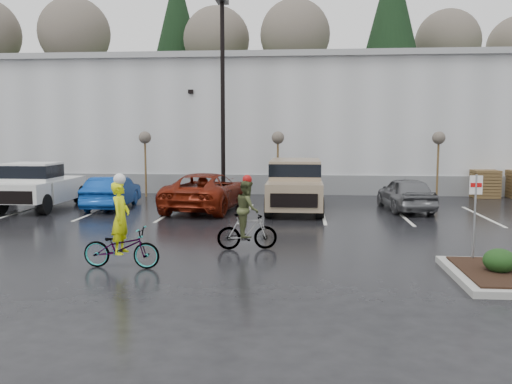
# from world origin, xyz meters

# --- Properties ---
(ground) EXTENTS (120.00, 120.00, 0.00)m
(ground) POSITION_xyz_m (0.00, 0.00, 0.00)
(ground) COLOR black
(ground) RESTS_ON ground
(warehouse) EXTENTS (60.50, 15.50, 7.20)m
(warehouse) POSITION_xyz_m (0.00, 21.99, 3.65)
(warehouse) COLOR #B4B8BA
(warehouse) RESTS_ON ground
(wooded_ridge) EXTENTS (80.00, 25.00, 6.00)m
(wooded_ridge) POSITION_xyz_m (0.00, 45.00, 3.00)
(wooded_ridge) COLOR #2C411B
(wooded_ridge) RESTS_ON ground
(lamppost) EXTENTS (0.50, 1.00, 9.22)m
(lamppost) POSITION_xyz_m (-4.00, 12.00, 5.69)
(lamppost) COLOR black
(lamppost) RESTS_ON ground
(sapling_west) EXTENTS (0.60, 0.60, 3.20)m
(sapling_west) POSITION_xyz_m (-8.00, 13.00, 2.73)
(sapling_west) COLOR #4A341D
(sapling_west) RESTS_ON ground
(sapling_mid) EXTENTS (0.60, 0.60, 3.20)m
(sapling_mid) POSITION_xyz_m (-1.50, 13.00, 2.73)
(sapling_mid) COLOR #4A341D
(sapling_mid) RESTS_ON ground
(sapling_east) EXTENTS (0.60, 0.60, 3.20)m
(sapling_east) POSITION_xyz_m (6.00, 13.00, 2.73)
(sapling_east) COLOR #4A341D
(sapling_east) RESTS_ON ground
(pallet_stack_a) EXTENTS (1.20, 1.20, 1.35)m
(pallet_stack_a) POSITION_xyz_m (8.50, 14.00, 0.68)
(pallet_stack_a) COLOR #4A341D
(pallet_stack_a) RESTS_ON ground
(shrub_a) EXTENTS (0.70, 0.70, 0.52)m
(shrub_a) POSITION_xyz_m (4.00, -1.00, 0.41)
(shrub_a) COLOR black
(shrub_a) RESTS_ON curb_island
(fire_lane_sign) EXTENTS (0.30, 0.05, 2.20)m
(fire_lane_sign) POSITION_xyz_m (3.80, 0.20, 1.41)
(fire_lane_sign) COLOR gray
(fire_lane_sign) RESTS_ON ground
(pickup_white) EXTENTS (2.10, 5.20, 1.96)m
(pickup_white) POSITION_xyz_m (-11.14, 8.77, 0.98)
(pickup_white) COLOR silver
(pickup_white) RESTS_ON ground
(car_blue) EXTENTS (1.58, 4.10, 1.33)m
(car_blue) POSITION_xyz_m (-8.26, 8.97, 0.67)
(car_blue) COLOR navy
(car_blue) RESTS_ON ground
(car_red) EXTENTS (3.14, 5.74, 1.52)m
(car_red) POSITION_xyz_m (-4.22, 8.82, 0.76)
(car_red) COLOR maroon
(car_red) RESTS_ON ground
(suv_tan) EXTENTS (2.20, 5.10, 2.06)m
(suv_tan) POSITION_xyz_m (-0.60, 8.78, 1.03)
(suv_tan) COLOR gray
(suv_tan) RESTS_ON ground
(car_grey) EXTENTS (2.02, 4.18, 1.38)m
(car_grey) POSITION_xyz_m (3.88, 9.31, 0.69)
(car_grey) COLOR slate
(car_grey) RESTS_ON ground
(cyclist_hivis) EXTENTS (1.87, 0.72, 2.24)m
(cyclist_hivis) POSITION_xyz_m (-4.55, -0.75, 0.70)
(cyclist_hivis) COLOR #3F3F44
(cyclist_hivis) RESTS_ON ground
(cyclist_olive) EXTENTS (1.63, 0.82, 2.05)m
(cyclist_olive) POSITION_xyz_m (-1.79, 1.50, 0.76)
(cyclist_olive) COLOR #3F3F44
(cyclist_olive) RESTS_ON ground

